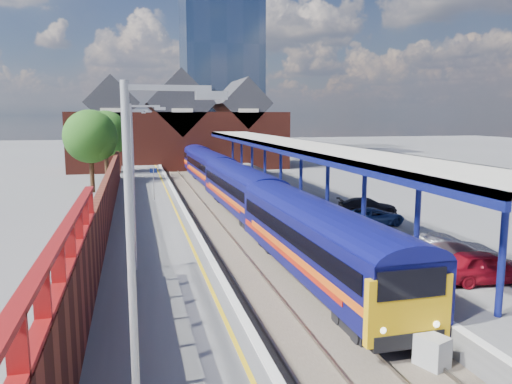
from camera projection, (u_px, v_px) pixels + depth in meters
ground at (207, 198)px, 46.05m from camera, size 240.00×240.00×0.00m
ballast_bed at (227, 219)px, 36.44m from camera, size 6.00×76.00×0.06m
rails at (227, 218)px, 36.43m from camera, size 4.51×76.00×0.14m
left_platform at (150, 216)px, 35.08m from camera, size 5.00×76.00×1.00m
right_platform at (304, 209)px, 37.78m from camera, size 6.00×76.00×1.00m
coping_left at (183, 207)px, 35.55m from camera, size 0.30×76.00×0.05m
coping_right at (268, 204)px, 37.03m from camera, size 0.30×76.00×0.05m
yellow_line at (175, 208)px, 35.41m from camera, size 0.14×76.00×0.01m
train at (222, 174)px, 46.42m from camera, size 3.14×65.95×3.45m
canopy at (291, 145)px, 38.81m from camera, size 4.50×52.00×4.48m
lamp_post_a at (142, 289)px, 7.31m from camera, size 1.48×0.18×7.00m
lamp_post_b at (136, 177)px, 20.75m from camera, size 1.48×0.18×7.00m
lamp_post_c at (135, 151)px, 36.11m from camera, size 1.48×0.18×7.00m
lamp_post_d at (134, 140)px, 51.48m from camera, size 1.48×0.18×7.00m
platform_sign at (154, 178)px, 38.70m from camera, size 0.55×0.08×2.50m
brick_wall at (105, 207)px, 27.97m from camera, size 0.35×50.00×3.86m
station_building at (179, 130)px, 72.10m from camera, size 30.00×12.12×13.78m
glass_tower at (220, 47)px, 93.33m from camera, size 14.20×14.20×40.30m
tree_near at (92, 138)px, 48.47m from camera, size 5.20×5.20×8.10m
tree_far at (107, 135)px, 56.39m from camera, size 5.20×5.20×8.10m
parked_car_red at (484, 267)px, 19.57m from camera, size 3.94×1.92×1.29m
parked_car_silver at (447, 252)px, 21.46m from camera, size 4.48×2.30×1.41m
parked_car_dark at (367, 206)px, 32.99m from camera, size 4.15×2.35×1.13m
parked_car_blue at (373, 217)px, 29.73m from camera, size 4.22×2.56×1.09m
relay_cabinet at (432, 352)px, 14.94m from camera, size 0.98×1.09×1.00m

